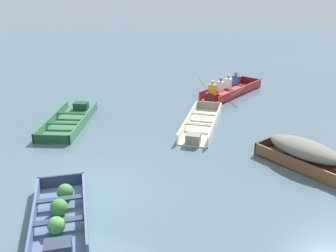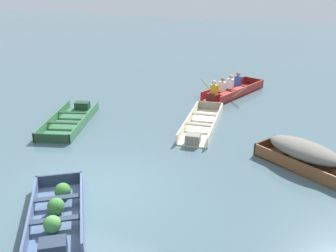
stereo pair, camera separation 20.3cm
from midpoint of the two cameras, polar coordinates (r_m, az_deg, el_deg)
ground_plane at (r=9.59m, az=-11.73°, el=-9.55°), size 80.00×80.00×0.00m
dinghy_slate_blue_foreground at (r=8.61m, az=-16.76°, el=-12.83°), size 2.50×2.93×0.42m
skiff_green_near_moored at (r=13.94m, az=-15.12°, el=0.83°), size 2.16×3.65×0.32m
skiff_cream_mid_moored at (r=13.07m, az=4.57°, el=0.21°), size 1.42×3.66×0.35m
skiff_wooden_brown_far_moored at (r=10.96m, az=19.70°, el=-3.79°), size 2.77×2.15×0.73m
rowboat_red_with_crew at (r=16.94m, az=8.86°, el=5.51°), size 2.48×3.76×0.93m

